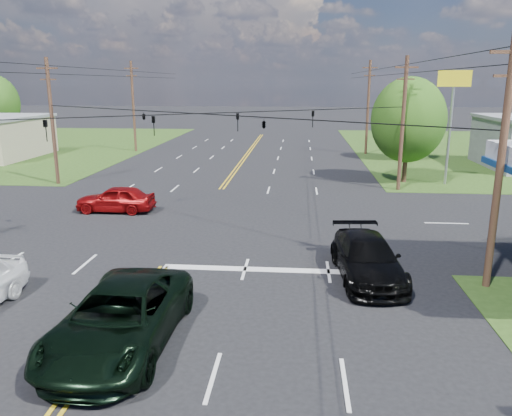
# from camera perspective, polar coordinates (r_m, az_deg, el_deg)

# --- Properties ---
(ground) EXTENTS (280.00, 280.00, 0.00)m
(ground) POSITION_cam_1_polar(r_m,az_deg,el_deg) (29.29, -6.39, -1.13)
(ground) COLOR black
(ground) RESTS_ON ground
(stop_bar) EXTENTS (10.00, 0.50, 0.02)m
(stop_bar) POSITION_cam_1_polar(r_m,az_deg,el_deg) (21.15, 2.82, -7.14)
(stop_bar) COLOR silver
(stop_bar) RESTS_ON ground
(pole_se) EXTENTS (1.60, 0.28, 9.50)m
(pole_se) POSITION_cam_1_polar(r_m,az_deg,el_deg) (20.27, 26.20, 4.88)
(pole_se) COLOR #42291B
(pole_se) RESTS_ON ground
(pole_nw) EXTENTS (1.60, 0.28, 9.50)m
(pole_nw) POSITION_cam_1_polar(r_m,az_deg,el_deg) (41.26, -22.27, 9.28)
(pole_nw) COLOR #42291B
(pole_nw) RESTS_ON ground
(pole_ne) EXTENTS (1.60, 0.28, 9.50)m
(pole_ne) POSITION_cam_1_polar(r_m,az_deg,el_deg) (37.52, 16.42, 9.37)
(pole_ne) COLOR #42291B
(pole_ne) RESTS_ON ground
(pole_left_far) EXTENTS (1.60, 0.28, 10.00)m
(pole_left_far) POSITION_cam_1_polar(r_m,az_deg,el_deg) (58.79, -13.85, 11.31)
(pole_left_far) COLOR #42291B
(pole_left_far) RESTS_ON ground
(pole_right_far) EXTENTS (1.60, 0.28, 10.00)m
(pole_right_far) POSITION_cam_1_polar(r_m,az_deg,el_deg) (56.23, 12.68, 11.26)
(pole_right_far) COLOR #42291B
(pole_right_far) RESTS_ON ground
(span_wire_signals) EXTENTS (26.00, 18.00, 1.13)m
(span_wire_signals) POSITION_cam_1_polar(r_m,az_deg,el_deg) (28.32, -6.73, 10.66)
(span_wire_signals) COLOR black
(span_wire_signals) RESTS_ON ground
(power_lines) EXTENTS (26.04, 100.00, 0.64)m
(power_lines) POSITION_cam_1_polar(r_m,az_deg,el_deg) (26.33, -7.80, 16.04)
(power_lines) COLOR black
(power_lines) RESTS_ON ground
(tree_right_a) EXTENTS (5.70, 5.70, 8.18)m
(tree_right_a) POSITION_cam_1_polar(r_m,az_deg,el_deg) (40.66, 17.00, 9.59)
(tree_right_a) COLOR #42291B
(tree_right_a) RESTS_ON ground
(tree_right_b) EXTENTS (4.94, 4.94, 7.09)m
(tree_right_b) POSITION_cam_1_polar(r_m,az_deg,el_deg) (52.93, 17.00, 9.80)
(tree_right_b) COLOR #42291B
(tree_right_b) RESTS_ON ground
(pickup_dkgreen) EXTENTS (3.24, 6.75, 1.85)m
(pickup_dkgreen) POSITION_cam_1_polar(r_m,az_deg,el_deg) (15.61, -15.26, -11.99)
(pickup_dkgreen) COLOR black
(pickup_dkgreen) RESTS_ON ground
(suv_black) EXTENTS (2.84, 5.97, 1.68)m
(suv_black) POSITION_cam_1_polar(r_m,az_deg,el_deg) (20.57, 12.58, -5.61)
(suv_black) COLOR black
(suv_black) RESTS_ON ground
(sedan_red) EXTENTS (4.70, 1.91, 1.60)m
(sedan_red) POSITION_cam_1_polar(r_m,az_deg,el_deg) (31.51, -15.74, 1.01)
(sedan_red) COLOR maroon
(sedan_red) RESTS_ON ground
(polesign_ne) EXTENTS (2.34, 0.83, 8.56)m
(polesign_ne) POSITION_cam_1_polar(r_m,az_deg,el_deg) (40.72, 21.59, 11.88)
(polesign_ne) COLOR #A5A5AA
(polesign_ne) RESTS_ON ground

